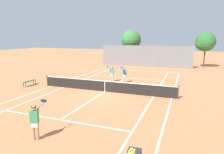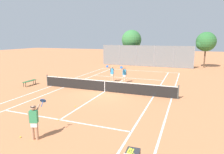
# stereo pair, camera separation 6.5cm
# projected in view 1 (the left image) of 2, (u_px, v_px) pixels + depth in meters

# --- Properties ---
(ground_plane) EXTENTS (120.00, 120.00, 0.00)m
(ground_plane) POSITION_uv_depth(u_px,v_px,m) (105.00, 92.00, 17.01)
(ground_plane) COLOR #CC7A4C
(court_line_markings) EXTENTS (11.10, 23.90, 0.01)m
(court_line_markings) POSITION_uv_depth(u_px,v_px,m) (105.00, 92.00, 17.01)
(court_line_markings) COLOR white
(court_line_markings) RESTS_ON ground
(tennis_net) EXTENTS (12.00, 0.10, 1.07)m
(tennis_net) POSITION_uv_depth(u_px,v_px,m) (105.00, 86.00, 16.92)
(tennis_net) COLOR #474C47
(tennis_net) RESTS_ON ground
(player_near_side) EXTENTS (0.48, 0.87, 1.77)m
(player_near_side) POSITION_uv_depth(u_px,v_px,m) (35.00, 120.00, 8.81)
(player_near_side) COLOR tan
(player_near_side) RESTS_ON ground
(player_far_left) EXTENTS (0.79, 0.71, 1.77)m
(player_far_left) POSITION_uv_depth(u_px,v_px,m) (112.00, 73.00, 20.70)
(player_far_left) COLOR #D8A884
(player_far_left) RESTS_ON ground
(player_far_right) EXTENTS (0.54, 0.83, 1.77)m
(player_far_right) POSITION_uv_depth(u_px,v_px,m) (124.00, 74.00, 20.18)
(player_far_right) COLOR #D8A884
(player_far_right) RESTS_ON ground
(loose_tennis_ball_0) EXTENTS (0.07, 0.07, 0.07)m
(loose_tennis_ball_0) POSITION_uv_depth(u_px,v_px,m) (21.00, 137.00, 9.13)
(loose_tennis_ball_0) COLOR #D1DB33
(loose_tennis_ball_0) RESTS_ON ground
(loose_tennis_ball_1) EXTENTS (0.07, 0.07, 0.07)m
(loose_tennis_ball_1) POSITION_uv_depth(u_px,v_px,m) (76.00, 106.00, 13.21)
(loose_tennis_ball_1) COLOR #D1DB33
(loose_tennis_ball_1) RESTS_ON ground
(loose_tennis_ball_2) EXTENTS (0.07, 0.07, 0.07)m
(loose_tennis_ball_2) POSITION_uv_depth(u_px,v_px,m) (126.00, 71.00, 27.60)
(loose_tennis_ball_2) COLOR #D1DB33
(loose_tennis_ball_2) RESTS_ON ground
(loose_tennis_ball_3) EXTENTS (0.07, 0.07, 0.07)m
(loose_tennis_ball_3) POSITION_uv_depth(u_px,v_px,m) (59.00, 120.00, 11.05)
(loose_tennis_ball_3) COLOR #D1DB33
(loose_tennis_ball_3) RESTS_ON ground
(courtside_bench) EXTENTS (0.36, 1.50, 0.47)m
(courtside_bench) POSITION_uv_depth(u_px,v_px,m) (29.00, 81.00, 19.09)
(courtside_bench) COLOR #2D6638
(courtside_bench) RESTS_ON ground
(back_fence) EXTENTS (14.59, 0.08, 3.35)m
(back_fence) POSITION_uv_depth(u_px,v_px,m) (145.00, 56.00, 31.87)
(back_fence) COLOR gray
(back_fence) RESTS_ON ground
(tree_behind_left) EXTENTS (3.39, 3.39, 5.88)m
(tree_behind_left) POSITION_uv_depth(u_px,v_px,m) (131.00, 41.00, 34.66)
(tree_behind_left) COLOR brown
(tree_behind_left) RESTS_ON ground
(tree_behind_right) EXTENTS (2.92, 2.92, 5.41)m
(tree_behind_right) POSITION_uv_depth(u_px,v_px,m) (205.00, 42.00, 30.19)
(tree_behind_right) COLOR brown
(tree_behind_right) RESTS_ON ground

